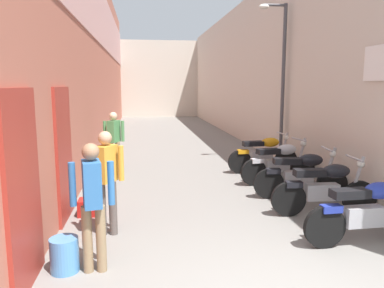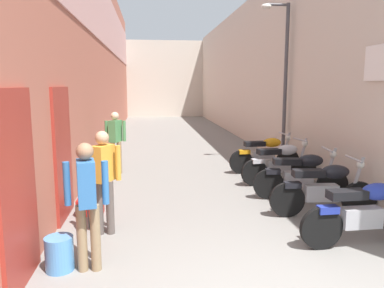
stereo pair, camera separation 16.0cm
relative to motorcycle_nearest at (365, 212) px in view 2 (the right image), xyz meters
name	(u,v)px [view 2 (the right image)]	position (x,y,z in m)	size (l,w,h in m)	color
ground_plane	(184,150)	(-1.73, 8.15, -0.50)	(39.69, 39.69, 0.00)	slate
building_left	(104,58)	(-4.59, 10.10, 2.74)	(0.45, 23.69, 6.41)	#B76651
building_right	(251,72)	(1.14, 10.14, 2.24)	(0.45, 23.69, 5.48)	beige
building_far_end	(165,79)	(-1.73, 22.99, 2.16)	(8.34, 2.00, 5.31)	beige
motorcycle_nearest	(365,212)	(0.00, 0.00, 0.00)	(1.85, 0.58, 1.04)	black
motorcycle_second	(324,188)	(0.00, 1.21, 0.00)	(1.85, 0.58, 1.04)	black
motorcycle_third	(301,174)	(0.00, 2.19, 0.00)	(1.84, 0.58, 1.04)	black
motorcycle_fourth	(280,162)	(0.00, 3.37, 0.00)	(1.84, 0.58, 1.04)	black
motorcycle_fifth	(265,154)	(0.00, 4.47, 0.00)	(1.85, 0.58, 1.04)	black
pedestrian_by_doorway	(87,197)	(-3.69, -0.26, 0.42)	(0.52, 0.37, 1.57)	#8C7251
pedestrian_mid_alley	(103,175)	(-3.63, 0.87, 0.42)	(0.52, 0.39, 1.57)	#564C47
pedestrian_further_down	(116,138)	(-3.78, 4.82, 0.42)	(0.52, 0.39, 1.57)	#8C7251
water_jug_near_door	(59,254)	(-4.05, -0.21, -0.29)	(0.34, 0.34, 0.42)	#4C8CCC
plastic_crate	(90,206)	(-3.98, 1.79, -0.36)	(0.44, 0.32, 0.28)	red
umbrella_leaning	(85,190)	(-3.90, 0.91, 0.18)	(0.20, 0.35, 0.97)	#4C4C4C
street_lamp	(282,72)	(0.69, 5.35, 2.08)	(0.79, 0.18, 4.38)	#47474C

